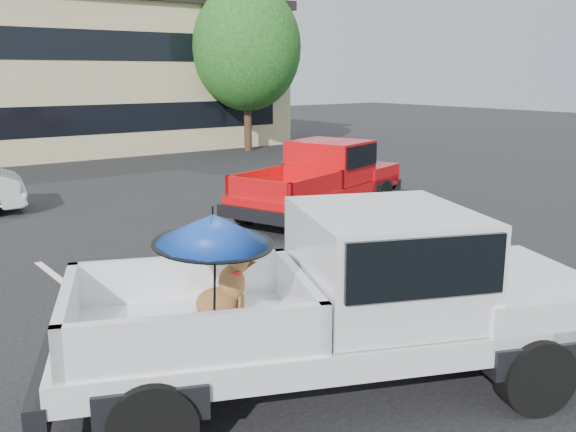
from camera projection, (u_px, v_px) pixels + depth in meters
name	position (u px, v px, depth m)	size (l,w,h in m)	color
ground	(340.00, 298.00, 9.36)	(90.00, 90.00, 0.00)	black
stripe_left	(90.00, 303.00, 9.16)	(0.12, 5.00, 0.01)	silver
stripe_right	(387.00, 239.00, 12.68)	(0.12, 5.00, 0.01)	silver
motel_building	(37.00, 73.00, 26.19)	(20.40, 8.40, 6.30)	#C7B184
tree_right	(247.00, 48.00, 26.20)	(4.46, 4.46, 6.78)	#332114
tree_back	(102.00, 47.00, 30.62)	(4.68, 4.68, 7.11)	#332114
silver_pickup	(363.00, 290.00, 6.53)	(6.00, 4.04, 2.06)	black
red_pickup	(326.00, 174.00, 14.89)	(5.37, 3.25, 1.67)	black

